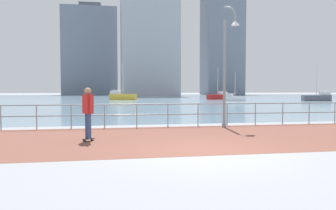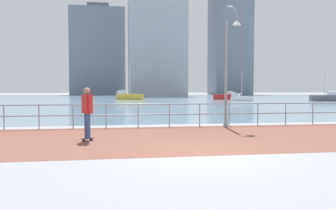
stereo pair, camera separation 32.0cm
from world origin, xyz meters
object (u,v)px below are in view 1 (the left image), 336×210
Objects in this scene: sailboat_ivory at (122,96)px; sailboat_gray at (218,96)px; sailboat_blue at (317,97)px; lamppost at (228,61)px; sailboat_yellow at (234,98)px; skateboarder at (88,109)px.

sailboat_gray is at bearing -2.45° from sailboat_ivory.
sailboat_ivory is 30.06m from sailboat_blue.
lamppost is at bearing -85.04° from sailboat_ivory.
sailboat_ivory is at bearing 94.96° from lamppost.
lamppost is 33.40m from sailboat_yellow.
sailboat_ivory is at bearing 152.02° from sailboat_yellow.
sailboat_blue is at bearing 49.54° from lamppost.
sailboat_yellow is at bearing -27.98° from sailboat_ivory.
sailboat_ivory is at bearing 177.55° from sailboat_gray.
lamppost is at bearing -108.39° from sailboat_gray.
lamppost is 0.99× the size of sailboat_gray.
skateboarder is 38.30m from sailboat_yellow.
sailboat_yellow is at bearing 172.26° from sailboat_blue.
skateboarder is 45.41m from sailboat_gray.
sailboat_ivory is 1.10× the size of sailboat_blue.
sailboat_yellow is 12.39m from sailboat_blue.
sailboat_yellow reaches higher than skateboarder.
lamppost reaches higher than sailboat_yellow.
sailboat_ivory reaches higher than sailboat_yellow.
sailboat_blue reaches higher than skateboarder.
lamppost is 6.67m from skateboarder.
sailboat_ivory is (2.34, 42.11, -0.46)m from skateboarder.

